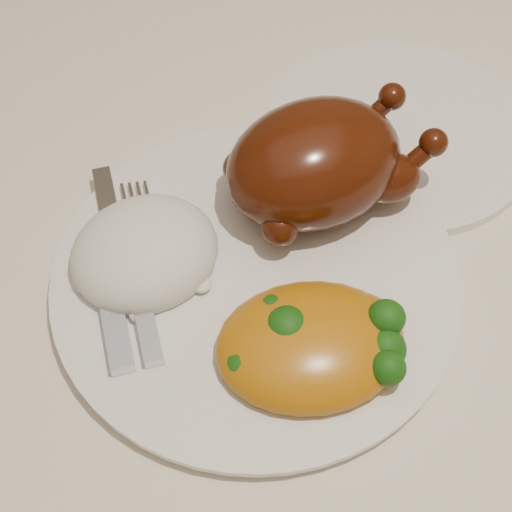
{
  "coord_description": "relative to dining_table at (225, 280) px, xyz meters",
  "views": [
    {
      "loc": [
        -0.02,
        -0.36,
        1.21
      ],
      "look_at": [
        0.02,
        -0.07,
        0.8
      ],
      "focal_mm": 50.0,
      "sensor_mm": 36.0,
      "label": 1
    }
  ],
  "objects": [
    {
      "name": "roast_chicken",
      "position": [
        0.07,
        -0.01,
        0.16
      ],
      "size": [
        0.18,
        0.14,
        0.09
      ],
      "rotation": [
        0.0,
        0.0,
        0.33
      ],
      "color": "#441607",
      "rests_on": "dinner_plate"
    },
    {
      "name": "cutlery",
      "position": [
        -0.07,
        -0.08,
        0.12
      ],
      "size": [
        0.05,
        0.19,
        0.01
      ],
      "rotation": [
        0.0,
        0.0,
        0.13
      ],
      "color": "silver",
      "rests_on": "dinner_plate"
    },
    {
      "name": "dinner_plate",
      "position": [
        0.02,
        -0.07,
        0.11
      ],
      "size": [
        0.32,
        0.32,
        0.01
      ],
      "primitive_type": "cylinder",
      "rotation": [
        0.0,
        0.0,
        -0.1
      ],
      "color": "white",
      "rests_on": "tablecloth"
    },
    {
      "name": "dining_table",
      "position": [
        0.0,
        0.0,
        0.0
      ],
      "size": [
        1.6,
        0.9,
        0.76
      ],
      "color": "brown",
      "rests_on": "floor"
    },
    {
      "name": "side_plate",
      "position": [
        0.16,
        0.06,
        0.11
      ],
      "size": [
        0.29,
        0.29,
        0.01
      ],
      "primitive_type": "cylinder",
      "rotation": [
        0.0,
        0.0,
        0.32
      ],
      "color": "white",
      "rests_on": "tablecloth"
    },
    {
      "name": "rice_mound",
      "position": [
        -0.06,
        -0.05,
        0.13
      ],
      "size": [
        0.14,
        0.13,
        0.06
      ],
      "rotation": [
        0.0,
        0.0,
        0.38
      ],
      "color": "silver",
      "rests_on": "dinner_plate"
    },
    {
      "name": "floor",
      "position": [
        0.0,
        0.0,
        -0.67
      ],
      "size": [
        4.0,
        4.0,
        0.0
      ],
      "primitive_type": "plane",
      "color": "brown",
      "rests_on": "ground"
    },
    {
      "name": "tablecloth",
      "position": [
        0.0,
        0.0,
        0.07
      ],
      "size": [
        1.73,
        1.03,
        0.18
      ],
      "color": "beige",
      "rests_on": "dining_table"
    },
    {
      "name": "mac_and_cheese",
      "position": [
        0.05,
        -0.14,
        0.13
      ],
      "size": [
        0.13,
        0.1,
        0.05
      ],
      "rotation": [
        0.0,
        0.0,
        0.01
      ],
      "color": "#B36A0B",
      "rests_on": "dinner_plate"
    }
  ]
}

